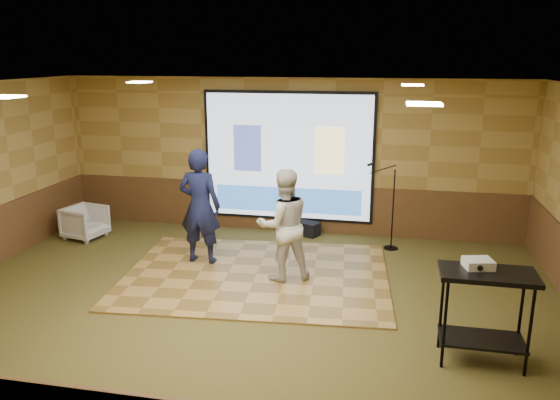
% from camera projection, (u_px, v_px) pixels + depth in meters
% --- Properties ---
extents(ground, '(9.00, 9.00, 0.00)m').
position_uv_depth(ground, '(243.00, 306.00, 7.65)').
color(ground, '#333E1C').
rests_on(ground, ground).
extents(room_shell, '(9.04, 7.04, 3.02)m').
position_uv_depth(room_shell, '(240.00, 159.00, 7.11)').
color(room_shell, '#A68A45').
rests_on(room_shell, ground).
extents(wainscot_back, '(9.00, 0.04, 0.95)m').
position_uv_depth(wainscot_back, '(288.00, 207.00, 10.82)').
color(wainscot_back, '#54331C').
rests_on(wainscot_back, ground).
extents(projector_screen, '(3.32, 0.06, 2.52)m').
position_uv_depth(projector_screen, '(288.00, 158.00, 10.52)').
color(projector_screen, black).
rests_on(projector_screen, room_shell).
extents(downlight_nw, '(0.32, 0.32, 0.02)m').
position_uv_depth(downlight_nw, '(139.00, 82.00, 9.01)').
color(downlight_nw, '#FFE5BF').
rests_on(downlight_nw, room_shell).
extents(downlight_ne, '(0.32, 0.32, 0.02)m').
position_uv_depth(downlight_ne, '(413.00, 85.00, 8.17)').
color(downlight_ne, '#FFE5BF').
rests_on(downlight_ne, room_shell).
extents(downlight_sw, '(0.32, 0.32, 0.02)m').
position_uv_depth(downlight_sw, '(4.00, 97.00, 5.88)').
color(downlight_sw, '#FFE5BF').
rests_on(downlight_sw, room_shell).
extents(downlight_se, '(0.32, 0.32, 0.02)m').
position_uv_depth(downlight_se, '(424.00, 104.00, 5.04)').
color(downlight_se, '#FFE5BF').
rests_on(downlight_se, room_shell).
extents(dance_floor, '(4.37, 3.47, 0.03)m').
position_uv_depth(dance_floor, '(257.00, 275.00, 8.70)').
color(dance_floor, '#A57B3C').
rests_on(dance_floor, ground).
extents(player_left, '(0.72, 0.48, 1.92)m').
position_uv_depth(player_left, '(200.00, 206.00, 8.99)').
color(player_left, '#13193D').
rests_on(player_left, dance_floor).
extents(player_right, '(1.05, 0.97, 1.74)m').
position_uv_depth(player_right, '(284.00, 225.00, 8.31)').
color(player_right, beige).
rests_on(player_right, dance_floor).
extents(av_table, '(1.05, 0.55, 1.10)m').
position_uv_depth(av_table, '(486.00, 297.00, 6.07)').
color(av_table, black).
rests_on(av_table, ground).
extents(projector, '(0.36, 0.32, 0.10)m').
position_uv_depth(projector, '(478.00, 263.00, 6.10)').
color(projector, silver).
rests_on(projector, av_table).
extents(mic_stand, '(0.62, 0.25, 1.58)m').
position_uv_depth(mic_stand, '(389.00, 222.00, 9.79)').
color(mic_stand, black).
rests_on(mic_stand, ground).
extents(banquet_chair, '(0.82, 0.81, 0.63)m').
position_uv_depth(banquet_chair, '(85.00, 222.00, 10.41)').
color(banquet_chair, gray).
rests_on(banquet_chair, ground).
extents(duffel_bag, '(0.51, 0.43, 0.27)m').
position_uv_depth(duffel_bag, '(308.00, 229.00, 10.61)').
color(duffel_bag, black).
rests_on(duffel_bag, ground).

